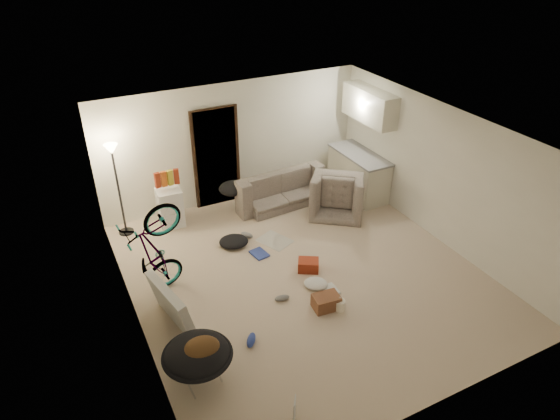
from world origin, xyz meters
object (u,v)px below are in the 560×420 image
kitchen_counter (358,174)px  floor_lamp (115,171)px  drink_case_b (308,265)px  juicer (340,304)px  sofa (276,189)px  saucer_chair (198,360)px  drink_case_a (326,302)px  mini_fridge (170,207)px  tv_box (171,305)px  bicycle (157,271)px  armchair (338,195)px

kitchen_counter → floor_lamp: bearing=172.3°
drink_case_b → juicer: (-0.06, -1.07, -0.00)m
floor_lamp → drink_case_b: 3.80m
kitchen_counter → sofa: size_ratio=0.78×
kitchen_counter → saucer_chair: size_ratio=1.67×
kitchen_counter → drink_case_a: (-2.54, -2.89, -0.33)m
kitchen_counter → mini_fridge: 4.00m
saucer_chair → tv_box: 1.19m
mini_fridge → drink_case_b: mini_fridge is taller
drink_case_a → kitchen_counter: bearing=54.7°
kitchen_counter → bicycle: 4.94m
sofa → armchair: bearing=135.0°
saucer_chair → drink_case_b: 2.81m
armchair → drink_case_a: 3.05m
saucer_chair → tv_box: tv_box is taller
drink_case_a → tv_box: bearing=167.6°
juicer → floor_lamp: bearing=123.8°
kitchen_counter → drink_case_b: kitchen_counter is taller
drink_case_a → juicer: bearing=-30.4°
juicer → kitchen_counter: bearing=51.7°
kitchen_counter → mini_fridge: bearing=172.1°
tv_box → drink_case_a: size_ratio=2.64×
armchair → tv_box: size_ratio=0.97×
kitchen_counter → juicer: size_ratio=6.13×
sofa → drink_case_b: (-0.57, -2.38, -0.18)m
drink_case_a → saucer_chair: bearing=-162.0°
tv_box → drink_case_a: tv_box is taller
kitchen_counter → bicycle: bearing=-163.4°
armchair → saucer_chair: size_ratio=1.14×
saucer_chair → drink_case_a: 2.25m
sofa → armchair: armchair is taller
kitchen_counter → bicycle: size_ratio=0.88×
drink_case_a → floor_lamp: bearing=129.0°
armchair → drink_case_b: 2.18m
armchair → sofa: bearing=-4.3°
armchair → tv_box: (-3.96, -1.74, 0.02)m
floor_lamp → drink_case_a: size_ratio=4.53×
tv_box → juicer: 2.51m
tv_box → drink_case_b: (2.41, 0.22, -0.25)m
juicer → armchair: bearing=58.2°
sofa → saucer_chair: 4.83m
armchair → drink_case_a: (-1.78, -2.48, -0.22)m
kitchen_counter → drink_case_b: bearing=-140.1°
kitchen_counter → saucer_chair: bearing=-144.7°
kitchen_counter → drink_case_b: (-2.32, -1.93, -0.34)m
bicycle → mini_fridge: bearing=-29.0°
sofa → drink_case_b: size_ratio=5.57×
sofa → bicycle: bearing=28.3°
saucer_chair → bicycle: bearing=90.0°
sofa → drink_case_a: (-0.80, -3.34, -0.17)m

